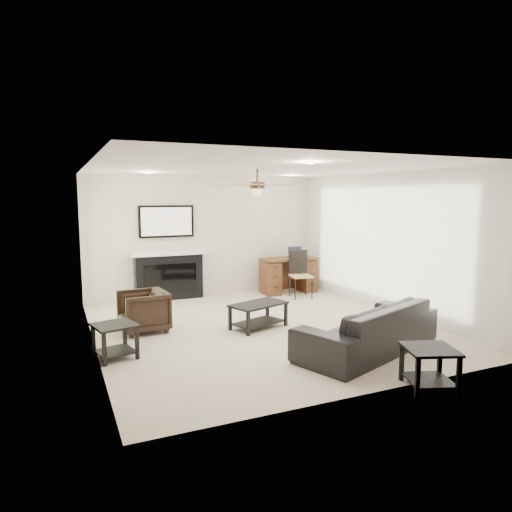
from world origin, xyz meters
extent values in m
plane|color=beige|center=(0.00, 0.00, 0.00)|extent=(5.50, 5.50, 0.00)
cube|color=white|center=(0.00, 0.00, 2.50)|extent=(5.00, 5.50, 0.04)
cube|color=beige|center=(0.00, 2.75, 1.25)|extent=(5.00, 0.04, 2.50)
cube|color=beige|center=(0.00, -2.75, 1.25)|extent=(5.00, 0.04, 2.50)
cube|color=beige|center=(-2.50, 0.00, 1.25)|extent=(0.04, 5.50, 2.50)
cube|color=beige|center=(2.50, 0.00, 1.25)|extent=(0.04, 5.50, 2.50)
cube|color=white|center=(2.45, 0.10, 1.23)|extent=(0.04, 5.10, 2.40)
cube|color=#93BC89|center=(-2.46, 1.55, 1.05)|extent=(0.04, 1.80, 2.10)
cylinder|color=#382619|center=(0.00, 0.10, 2.25)|extent=(1.40, 1.40, 0.30)
imported|color=black|center=(0.86, -1.64, 0.33)|extent=(2.43, 1.61, 0.66)
imported|color=black|center=(-1.74, 0.51, 0.32)|extent=(0.75, 0.74, 0.64)
cube|color=black|center=(-0.04, -0.04, 0.20)|extent=(1.01, 0.77, 0.40)
cube|color=black|center=(0.71, -2.89, 0.23)|extent=(0.67, 0.67, 0.45)
cube|color=black|center=(-2.29, -0.54, 0.23)|extent=(0.60, 0.60, 0.45)
cube|color=black|center=(-0.85, 2.58, 0.95)|extent=(1.52, 0.34, 1.91)
cube|color=#3F250F|center=(1.67, 2.18, 0.38)|extent=(1.22, 0.56, 0.76)
cube|color=black|center=(1.67, 1.63, 0.48)|extent=(0.49, 0.51, 0.97)
cube|color=black|center=(1.87, 2.16, 0.88)|extent=(0.33, 0.24, 0.23)
camera|label=1|loc=(-2.93, -6.47, 2.06)|focal=32.00mm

